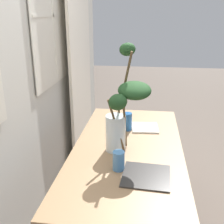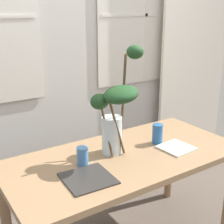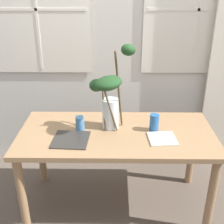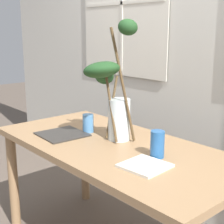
{
  "view_description": "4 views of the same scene",
  "coord_description": "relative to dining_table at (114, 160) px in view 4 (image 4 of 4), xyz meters",
  "views": [
    {
      "loc": [
        -1.7,
        -0.12,
        1.6
      ],
      "look_at": [
        0.0,
        0.11,
        0.98
      ],
      "focal_mm": 44.27,
      "sensor_mm": 36.0,
      "label": 1
    },
    {
      "loc": [
        -1.07,
        -1.47,
        1.62
      ],
      "look_at": [
        -0.08,
        0.03,
        1.03
      ],
      "focal_mm": 49.85,
      "sensor_mm": 36.0,
      "label": 2
    },
    {
      "loc": [
        -0.01,
        -2.03,
        1.86
      ],
      "look_at": [
        -0.04,
        0.08,
        0.87
      ],
      "focal_mm": 46.77,
      "sensor_mm": 36.0,
      "label": 3
    },
    {
      "loc": [
        1.39,
        -1.23,
        1.37
      ],
      "look_at": [
        -0.11,
        0.08,
        0.89
      ],
      "focal_mm": 54.6,
      "sensor_mm": 36.0,
      "label": 4
    }
  ],
  "objects": [
    {
      "name": "back_wall_with_windows",
      "position": [
        -0.0,
        0.8,
        0.77
      ],
      "size": [
        5.1,
        0.14,
        2.79
      ],
      "color": "beige",
      "rests_on": "ground"
    },
    {
      "name": "dining_table",
      "position": [
        0.0,
        0.0,
        0.0
      ],
      "size": [
        1.55,
        0.74,
        0.73
      ],
      "color": "#93704C",
      "rests_on": "ground"
    },
    {
      "name": "plate_square_left",
      "position": [
        -0.35,
        -0.13,
        0.1
      ],
      "size": [
        0.28,
        0.28,
        0.01
      ],
      "primitive_type": "cube",
      "rotation": [
        0.0,
        0.0,
        -0.06
      ],
      "color": "#2D2B28",
      "rests_on": "dining_table"
    },
    {
      "name": "drinking_glass_blue_left",
      "position": [
        -0.29,
        0.03,
        0.15
      ],
      "size": [
        0.07,
        0.07,
        0.12
      ],
      "primitive_type": "cylinder",
      "color": "#4C84BC",
      "rests_on": "dining_table"
    },
    {
      "name": "drinking_glass_blue_right",
      "position": [
        0.3,
        0.03,
        0.17
      ],
      "size": [
        0.07,
        0.07,
        0.14
      ],
      "primitive_type": "cylinder",
      "color": "#235693",
      "rests_on": "dining_table"
    },
    {
      "name": "vase_with_branches",
      "position": [
        -0.05,
        0.03,
        0.38
      ],
      "size": [
        0.37,
        0.3,
        0.7
      ],
      "color": "silver",
      "rests_on": "dining_table"
    },
    {
      "name": "plate_square_right",
      "position": [
        0.35,
        -0.11,
        0.1
      ],
      "size": [
        0.22,
        0.22,
        0.01
      ],
      "primitive_type": "cube",
      "rotation": [
        0.0,
        0.0,
        0.07
      ],
      "color": "silver",
      "rests_on": "dining_table"
    }
  ]
}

